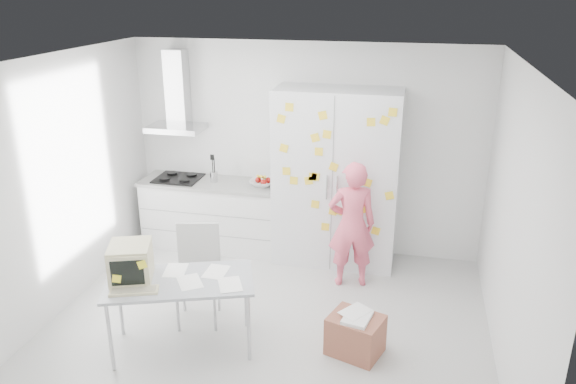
% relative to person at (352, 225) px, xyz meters
% --- Properties ---
extents(floor, '(4.50, 4.00, 0.02)m').
position_rel_person_xyz_m(floor, '(-0.73, -1.10, -0.76)').
color(floor, silver).
rests_on(floor, ground).
extents(walls, '(4.52, 4.01, 2.70)m').
position_rel_person_xyz_m(walls, '(-0.73, -0.38, 0.60)').
color(walls, white).
rests_on(walls, ground).
extents(ceiling, '(4.50, 4.00, 0.02)m').
position_rel_person_xyz_m(ceiling, '(-0.73, -1.10, 1.95)').
color(ceiling, white).
rests_on(ceiling, walls).
extents(counter_run, '(1.84, 0.63, 1.28)m').
position_rel_person_xyz_m(counter_run, '(-1.92, 0.60, -0.28)').
color(counter_run, white).
rests_on(counter_run, ground).
extents(range_hood, '(0.70, 0.48, 1.01)m').
position_rel_person_xyz_m(range_hood, '(-2.38, 0.74, 1.20)').
color(range_hood, silver).
rests_on(range_hood, walls).
extents(tall_cabinet, '(1.50, 0.68, 2.20)m').
position_rel_person_xyz_m(tall_cabinet, '(-0.28, 0.57, 0.35)').
color(tall_cabinet, silver).
rests_on(tall_cabinet, ground).
extents(person, '(0.62, 0.49, 1.51)m').
position_rel_person_xyz_m(person, '(0.00, 0.00, 0.00)').
color(person, '#F9607B').
rests_on(person, ground).
extents(desk, '(1.52, 1.11, 1.09)m').
position_rel_person_xyz_m(desk, '(-1.70, -1.66, 0.07)').
color(desk, '#ACB0B7').
rests_on(desk, ground).
extents(chair, '(0.56, 0.56, 1.03)m').
position_rel_person_xyz_m(chair, '(-1.46, -1.07, -0.17)').
color(chair, beige).
rests_on(chair, ground).
extents(cardboard_box, '(0.58, 0.52, 0.43)m').
position_rel_person_xyz_m(cardboard_box, '(0.22, -1.32, -0.55)').
color(cardboard_box, '#A15D45').
rests_on(cardboard_box, ground).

